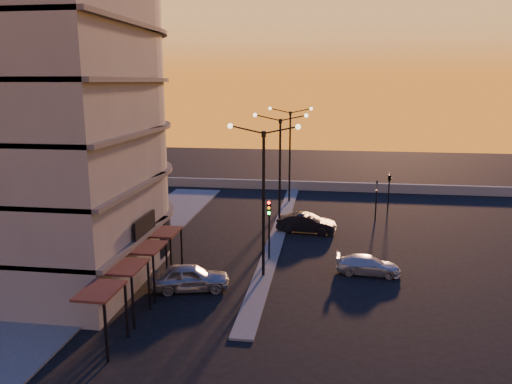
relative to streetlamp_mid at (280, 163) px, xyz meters
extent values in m
plane|color=black|center=(0.00, -10.00, -5.59)|extent=(120.00, 120.00, 0.00)
cube|color=#4C4D4A|center=(-10.50, -6.00, -5.53)|extent=(5.00, 40.00, 0.12)
cube|color=#4C4D4A|center=(0.00, 0.00, -5.53)|extent=(1.20, 36.00, 0.12)
cube|color=slate|center=(2.00, 16.00, -5.09)|extent=(44.00, 0.50, 1.00)
cylinder|color=slate|center=(-14.00, -8.00, 6.91)|extent=(14.00, 14.00, 25.00)
cube|color=slate|center=(-14.00, -13.00, 6.91)|extent=(14.00, 10.00, 25.00)
cylinder|color=black|center=(-14.00, -8.00, -3.99)|extent=(14.16, 14.16, 2.40)
cube|color=black|center=(-6.80, -12.00, -1.99)|extent=(0.15, 3.20, 1.20)
cylinder|color=black|center=(0.00, -10.00, -1.09)|extent=(0.18, 0.18, 9.00)
cube|color=black|center=(0.00, -10.00, 3.31)|extent=(0.25, 0.25, 0.35)
sphere|color=#FFE5B2|center=(-2.00, -10.00, 3.76)|extent=(0.32, 0.32, 0.32)
sphere|color=#FFE5B2|center=(2.00, -10.00, 3.76)|extent=(0.32, 0.32, 0.32)
cylinder|color=black|center=(0.00, 0.00, -1.09)|extent=(0.18, 0.18, 9.00)
cube|color=black|center=(0.00, 0.00, 3.31)|extent=(0.25, 0.25, 0.35)
sphere|color=#FFE5B2|center=(-2.00, 0.00, 3.76)|extent=(0.32, 0.32, 0.32)
sphere|color=#FFE5B2|center=(2.00, 0.00, 3.76)|extent=(0.32, 0.32, 0.32)
cylinder|color=black|center=(0.00, 10.00, -1.09)|extent=(0.18, 0.18, 9.00)
cube|color=black|center=(0.00, 10.00, 3.31)|extent=(0.25, 0.25, 0.35)
sphere|color=#FFE5B2|center=(-2.00, 10.00, 3.76)|extent=(0.32, 0.32, 0.32)
sphere|color=#FFE5B2|center=(2.00, 10.00, 3.76)|extent=(0.32, 0.32, 0.32)
cylinder|color=black|center=(0.00, -7.00, -3.99)|extent=(0.12, 0.12, 3.20)
cube|color=black|center=(0.00, -7.18, -1.84)|extent=(0.28, 0.16, 1.00)
sphere|color=#FF0C05|center=(0.00, -7.28, -1.49)|extent=(0.20, 0.20, 0.20)
sphere|color=orange|center=(0.00, -7.28, -1.84)|extent=(0.20, 0.20, 0.20)
sphere|color=#0CFF26|center=(0.00, -7.28, -2.19)|extent=(0.20, 0.20, 0.20)
cylinder|color=black|center=(8.00, 4.00, -4.19)|extent=(0.12, 0.12, 2.80)
imported|color=black|center=(8.00, 4.00, -2.39)|extent=(0.13, 0.16, 0.80)
cylinder|color=black|center=(9.50, 8.00, -4.19)|extent=(0.12, 0.12, 2.80)
imported|color=black|center=(9.50, 8.00, -2.39)|extent=(0.42, 1.99, 0.80)
imported|color=gray|center=(-3.96, -12.59, -4.82)|extent=(4.87, 2.87, 1.55)
imported|color=black|center=(2.19, -0.14, -4.82)|extent=(4.82, 2.12, 1.54)
imported|color=#ACAFB4|center=(6.48, -8.53, -5.01)|extent=(4.12, 1.88, 1.17)
camera|label=1|loc=(3.78, -38.98, 6.30)|focal=35.00mm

